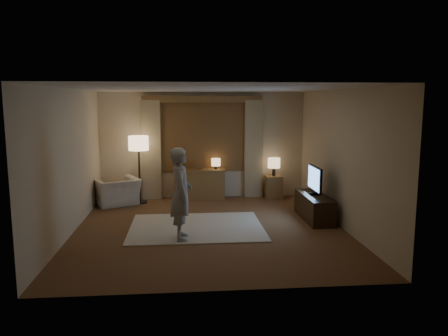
{
  "coord_description": "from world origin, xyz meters",
  "views": [
    {
      "loc": [
        -0.46,
        -7.95,
        2.38
      ],
      "look_at": [
        0.33,
        0.6,
        1.06
      ],
      "focal_mm": 35.0,
      "sensor_mm": 36.0,
      "label": 1
    }
  ],
  "objects": [
    {
      "name": "plant",
      "position": [
        -0.5,
        2.5,
        0.85
      ],
      "size": [
        0.16,
        0.13,
        0.3
      ],
      "primitive_type": "imported",
      "color": "#999999",
      "rests_on": "sideboard"
    },
    {
      "name": "floor_lamp",
      "position": [
        -1.51,
        2.25,
        1.33
      ],
      "size": [
        0.46,
        0.46,
        1.58
      ],
      "color": "black",
      "rests_on": "floor"
    },
    {
      "name": "side_table",
      "position": [
        1.72,
        2.45,
        0.28
      ],
      "size": [
        0.4,
        0.4,
        0.56
      ],
      "primitive_type": "cube",
      "color": "brown",
      "rests_on": "floor"
    },
    {
      "name": "sideboard",
      "position": [
        -0.1,
        2.5,
        0.35
      ],
      "size": [
        1.2,
        0.4,
        0.7
      ],
      "primitive_type": "cube",
      "color": "brown",
      "rests_on": "floor"
    },
    {
      "name": "room",
      "position": [
        0.0,
        0.5,
        1.33
      ],
      "size": [
        5.04,
        5.54,
        2.64
      ],
      "color": "brown",
      "rests_on": "ground"
    },
    {
      "name": "table_lamp_sideboard",
      "position": [
        0.3,
        2.5,
        0.9
      ],
      "size": [
        0.22,
        0.22,
        0.3
      ],
      "color": "black",
      "rests_on": "sideboard"
    },
    {
      "name": "table_lamp_side",
      "position": [
        1.72,
        2.45,
        0.87
      ],
      "size": [
        0.3,
        0.3,
        0.44
      ],
      "color": "black",
      "rests_on": "side_table"
    },
    {
      "name": "rug",
      "position": [
        -0.25,
        0.07,
        0.01
      ],
      "size": [
        2.5,
        2.0,
        0.02
      ],
      "primitive_type": "cube",
      "color": "beige",
      "rests_on": "floor"
    },
    {
      "name": "tv",
      "position": [
        2.15,
        0.47,
        0.82
      ],
      "size": [
        0.2,
        0.81,
        0.59
      ],
      "color": "black",
      "rests_on": "tv_stand"
    },
    {
      "name": "armchair",
      "position": [
        -2.03,
        2.1,
        0.31
      ],
      "size": [
        1.22,
        1.17,
        0.62
      ],
      "primitive_type": "imported",
      "rotation": [
        0.0,
        0.0,
        -2.67
      ],
      "color": "beige",
      "rests_on": "floor"
    },
    {
      "name": "tv_stand",
      "position": [
        2.15,
        0.47,
        0.25
      ],
      "size": [
        0.45,
        1.4,
        0.5
      ],
      "primitive_type": "cube",
      "color": "black",
      "rests_on": "floor"
    },
    {
      "name": "person",
      "position": [
        -0.52,
        -0.63,
        0.81
      ],
      "size": [
        0.4,
        0.59,
        1.59
      ],
      "primitive_type": "imported",
      "rotation": [
        0.0,
        0.0,
        1.61
      ],
      "color": "#A19D94",
      "rests_on": "rug"
    },
    {
      "name": "picture_frame",
      "position": [
        -0.1,
        2.5,
        0.8
      ],
      "size": [
        0.16,
        0.02,
        0.2
      ],
      "primitive_type": "cube",
      "color": "brown",
      "rests_on": "sideboard"
    }
  ]
}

